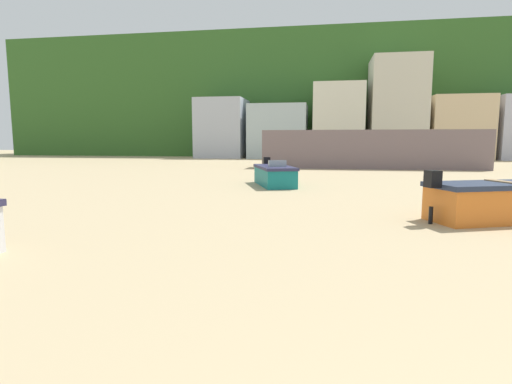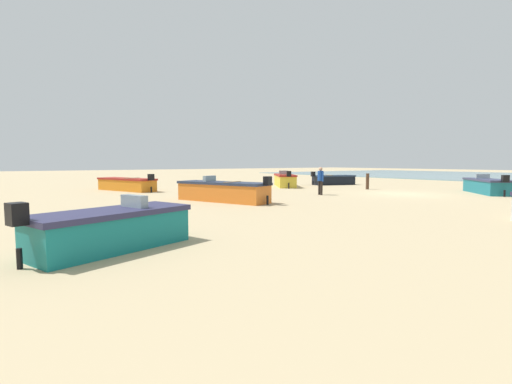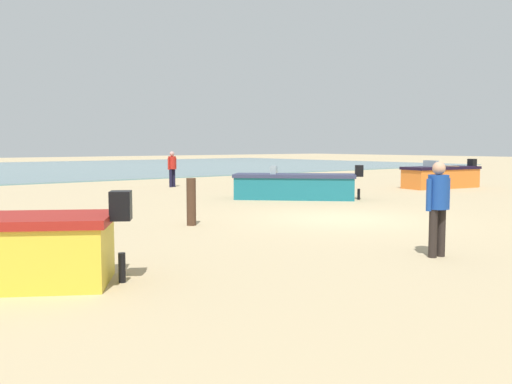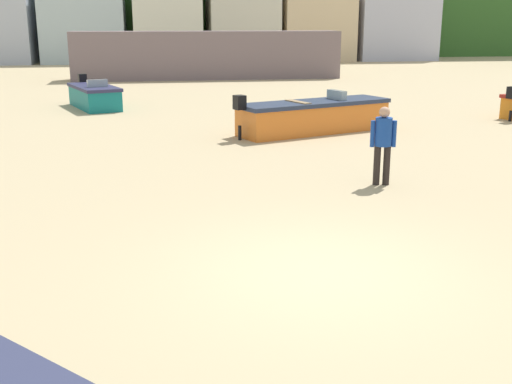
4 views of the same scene
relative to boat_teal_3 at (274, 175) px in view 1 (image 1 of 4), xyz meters
The scene contains 8 objects.
headland_hill 49.15m from the boat_teal_3, 84.72° to the left, with size 90.00×32.00×15.58m, color #336026.
harbor_pier 13.59m from the boat_teal_3, 66.08° to the left, with size 15.53×2.40×2.74m, color slate.
townhouse_far_left 31.10m from the boat_teal_3, 108.42° to the left, with size 5.50×5.95×6.85m, color #AFB5C3.
townhouse_left 29.32m from the boat_teal_3, 96.09° to the left, with size 6.52×5.30×6.07m, color #ACBEC3.
townhouse_centre_left 29.84m from the boat_teal_3, 82.95° to the left, with size 5.50×6.00×8.24m, color silver.
townhouse_centre 31.30m from the boat_teal_3, 71.26° to the left, with size 5.74×5.73×10.93m, color beige.
townhouse_right 33.57m from the boat_teal_3, 60.95° to the left, with size 6.00×5.69×6.69m, color beige.
boat_teal_3 is the anchor object (origin of this frame).
Camera 1 is at (-2.33, -0.13, 1.96)m, focal length 28.33 mm.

